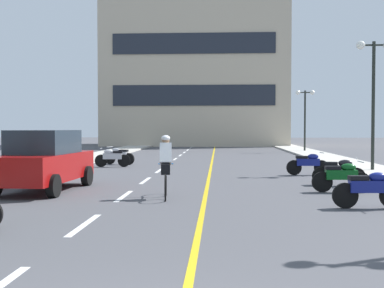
# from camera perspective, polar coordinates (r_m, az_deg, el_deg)

# --- Properties ---
(ground_plane) EXTENTS (140.00, 140.00, 0.00)m
(ground_plane) POSITION_cam_1_polar(r_m,az_deg,el_deg) (24.42, 1.66, -2.54)
(ground_plane) COLOR #47474C
(curb_left) EXTENTS (2.40, 72.00, 0.12)m
(curb_left) POSITION_cam_1_polar(r_m,az_deg,el_deg) (28.49, -12.82, -1.83)
(curb_left) COLOR #B7B2A8
(curb_left) RESTS_ON ground
(curb_right) EXTENTS (2.40, 72.00, 0.12)m
(curb_right) POSITION_cam_1_polar(r_m,az_deg,el_deg) (28.18, 16.63, -1.90)
(curb_right) COLOR #B7B2A8
(curb_right) RESTS_ON ground
(lane_dash_1) EXTENTS (0.14, 2.20, 0.01)m
(lane_dash_1) POSITION_cam_1_polar(r_m,az_deg,el_deg) (9.88, -12.43, -9.16)
(lane_dash_1) COLOR silver
(lane_dash_1) RESTS_ON ground
(lane_dash_2) EXTENTS (0.14, 2.20, 0.01)m
(lane_dash_2) POSITION_cam_1_polar(r_m,az_deg,el_deg) (13.72, -7.93, -6.02)
(lane_dash_2) COLOR silver
(lane_dash_2) RESTS_ON ground
(lane_dash_3) EXTENTS (0.14, 2.20, 0.01)m
(lane_dash_3) POSITION_cam_1_polar(r_m,az_deg,el_deg) (17.64, -5.44, -4.25)
(lane_dash_3) COLOR silver
(lane_dash_3) RESTS_ON ground
(lane_dash_4) EXTENTS (0.14, 2.20, 0.01)m
(lane_dash_4) POSITION_cam_1_polar(r_m,az_deg,el_deg) (21.58, -3.86, -3.12)
(lane_dash_4) COLOR silver
(lane_dash_4) RESTS_ON ground
(lane_dash_5) EXTENTS (0.14, 2.20, 0.01)m
(lane_dash_5) POSITION_cam_1_polar(r_m,az_deg,el_deg) (25.55, -2.77, -2.33)
(lane_dash_5) COLOR silver
(lane_dash_5) RESTS_ON ground
(lane_dash_6) EXTENTS (0.14, 2.20, 0.01)m
(lane_dash_6) POSITION_cam_1_polar(r_m,az_deg,el_deg) (29.52, -1.98, -1.76)
(lane_dash_6) COLOR silver
(lane_dash_6) RESTS_ON ground
(lane_dash_7) EXTENTS (0.14, 2.20, 0.01)m
(lane_dash_7) POSITION_cam_1_polar(r_m,az_deg,el_deg) (33.50, -1.37, -1.32)
(lane_dash_7) COLOR silver
(lane_dash_7) RESTS_ON ground
(lane_dash_8) EXTENTS (0.14, 2.20, 0.01)m
(lane_dash_8) POSITION_cam_1_polar(r_m,az_deg,el_deg) (37.48, -0.90, -0.98)
(lane_dash_8) COLOR silver
(lane_dash_8) RESTS_ON ground
(lane_dash_9) EXTENTS (0.14, 2.20, 0.01)m
(lane_dash_9) POSITION_cam_1_polar(r_m,az_deg,el_deg) (41.47, -0.51, -0.70)
(lane_dash_9) COLOR silver
(lane_dash_9) RESTS_ON ground
(lane_dash_10) EXTENTS (0.14, 2.20, 0.01)m
(lane_dash_10) POSITION_cam_1_polar(r_m,az_deg,el_deg) (45.46, -0.19, -0.47)
(lane_dash_10) COLOR silver
(lane_dash_10) RESTS_ON ground
(lane_dash_11) EXTENTS (0.14, 2.20, 0.01)m
(lane_dash_11) POSITION_cam_1_polar(r_m,az_deg,el_deg) (49.45, 0.07, -0.28)
(lane_dash_11) COLOR silver
(lane_dash_11) RESTS_ON ground
(centre_line_yellow) EXTENTS (0.12, 66.00, 0.01)m
(centre_line_yellow) POSITION_cam_1_polar(r_m,az_deg,el_deg) (27.41, 2.34, -2.04)
(centre_line_yellow) COLOR gold
(centre_line_yellow) RESTS_ON ground
(office_building) EXTENTS (19.13, 9.94, 16.99)m
(office_building) POSITION_cam_1_polar(r_m,az_deg,el_deg) (53.72, 0.44, 8.97)
(office_building) COLOR #BCAD93
(office_building) RESTS_ON ground
(street_lamp_mid) EXTENTS (1.46, 0.36, 5.42)m
(street_lamp_mid) POSITION_cam_1_polar(r_m,az_deg,el_deg) (22.10, 20.39, 7.41)
(street_lamp_mid) COLOR black
(street_lamp_mid) RESTS_ON curb_right
(street_lamp_far) EXTENTS (1.46, 0.36, 4.68)m
(street_lamp_far) POSITION_cam_1_polar(r_m,az_deg,el_deg) (38.96, 13.03, 4.35)
(street_lamp_far) COLOR black
(street_lamp_far) RESTS_ON curb_right
(parked_car_near) EXTENTS (2.11, 4.29, 1.82)m
(parked_car_near) POSITION_cam_1_polar(r_m,az_deg,el_deg) (15.35, -16.82, -1.82)
(parked_car_near) COLOR black
(parked_car_near) RESTS_ON ground
(motorcycle_3) EXTENTS (1.70, 0.60, 0.92)m
(motorcycle_3) POSITION_cam_1_polar(r_m,az_deg,el_deg) (12.22, 19.97, -4.88)
(motorcycle_3) COLOR black
(motorcycle_3) RESTS_ON ground
(motorcycle_4) EXTENTS (1.70, 0.60, 0.92)m
(motorcycle_4) POSITION_cam_1_polar(r_m,az_deg,el_deg) (14.99, 17.04, -3.61)
(motorcycle_4) COLOR black
(motorcycle_4) RESTS_ON ground
(motorcycle_5) EXTENTS (1.68, 0.67, 0.92)m
(motorcycle_5) POSITION_cam_1_polar(r_m,az_deg,el_deg) (16.72, 16.77, -3.04)
(motorcycle_5) COLOR black
(motorcycle_5) RESTS_ON ground
(motorcycle_6) EXTENTS (1.70, 0.60, 0.92)m
(motorcycle_6) POSITION_cam_1_polar(r_m,az_deg,el_deg) (20.04, 13.38, -2.21)
(motorcycle_6) COLOR black
(motorcycle_6) RESTS_ON ground
(motorcycle_7) EXTENTS (1.70, 0.60, 0.92)m
(motorcycle_7) POSITION_cam_1_polar(r_m,az_deg,el_deg) (23.87, -9.27, -1.53)
(motorcycle_7) COLOR black
(motorcycle_7) RESTS_ON ground
(motorcycle_8) EXTENTS (1.65, 0.75, 0.92)m
(motorcycle_8) POSITION_cam_1_polar(r_m,az_deg,el_deg) (25.43, -8.49, -1.31)
(motorcycle_8) COLOR black
(motorcycle_8) RESTS_ON ground
(cyclist_rider) EXTENTS (0.43, 1.77, 1.71)m
(cyclist_rider) POSITION_cam_1_polar(r_m,az_deg,el_deg) (13.17, -3.09, -2.47)
(cyclist_rider) COLOR black
(cyclist_rider) RESTS_ON ground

